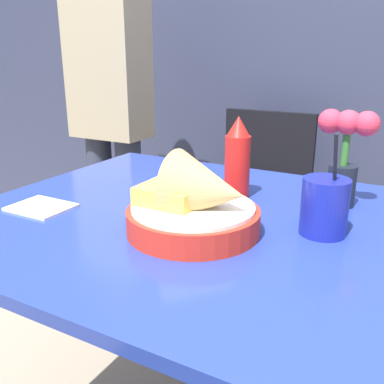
{
  "coord_description": "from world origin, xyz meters",
  "views": [
    {
      "loc": [
        0.45,
        -0.78,
        1.1
      ],
      "look_at": [
        0.04,
        -0.03,
        0.82
      ],
      "focal_mm": 40.0,
      "sensor_mm": 36.0,
      "label": 1
    }
  ],
  "objects_px": {
    "flower_vase": "(345,151)",
    "person_standing": "(110,103)",
    "drink_cup": "(324,208)",
    "chair_far_window": "(259,193)",
    "ketchup_bottle": "(237,159)",
    "food_basket": "(198,206)"
  },
  "relations": [
    {
      "from": "flower_vase",
      "to": "person_standing",
      "type": "relative_size",
      "value": 0.14
    },
    {
      "from": "drink_cup",
      "to": "person_standing",
      "type": "height_order",
      "value": "person_standing"
    },
    {
      "from": "chair_far_window",
      "to": "flower_vase",
      "type": "bearing_deg",
      "value": -57.29
    },
    {
      "from": "chair_far_window",
      "to": "flower_vase",
      "type": "xyz_separation_m",
      "value": [
        0.44,
        -0.69,
        0.37
      ]
    },
    {
      "from": "ketchup_bottle",
      "to": "chair_far_window",
      "type": "bearing_deg",
      "value": 105.36
    },
    {
      "from": "food_basket",
      "to": "drink_cup",
      "type": "height_order",
      "value": "drink_cup"
    },
    {
      "from": "ketchup_bottle",
      "to": "drink_cup",
      "type": "bearing_deg",
      "value": -28.37
    },
    {
      "from": "food_basket",
      "to": "flower_vase",
      "type": "bearing_deg",
      "value": 54.66
    },
    {
      "from": "chair_far_window",
      "to": "flower_vase",
      "type": "relative_size",
      "value": 3.89
    },
    {
      "from": "flower_vase",
      "to": "food_basket",
      "type": "bearing_deg",
      "value": -125.34
    },
    {
      "from": "drink_cup",
      "to": "flower_vase",
      "type": "distance_m",
      "value": 0.2
    },
    {
      "from": "ketchup_bottle",
      "to": "food_basket",
      "type": "bearing_deg",
      "value": -84.87
    },
    {
      "from": "food_basket",
      "to": "ketchup_bottle",
      "type": "distance_m",
      "value": 0.25
    },
    {
      "from": "flower_vase",
      "to": "ketchup_bottle",
      "type": "bearing_deg",
      "value": -166.04
    },
    {
      "from": "drink_cup",
      "to": "person_standing",
      "type": "distance_m",
      "value": 1.2
    },
    {
      "from": "chair_far_window",
      "to": "drink_cup",
      "type": "xyz_separation_m",
      "value": [
        0.44,
        -0.88,
        0.29
      ]
    },
    {
      "from": "food_basket",
      "to": "person_standing",
      "type": "height_order",
      "value": "person_standing"
    },
    {
      "from": "ketchup_bottle",
      "to": "flower_vase",
      "type": "distance_m",
      "value": 0.25
    },
    {
      "from": "chair_far_window",
      "to": "person_standing",
      "type": "bearing_deg",
      "value": -155.59
    },
    {
      "from": "food_basket",
      "to": "chair_far_window",
      "type": "bearing_deg",
      "value": 102.91
    },
    {
      "from": "food_basket",
      "to": "drink_cup",
      "type": "bearing_deg",
      "value": 27.88
    },
    {
      "from": "flower_vase",
      "to": "drink_cup",
      "type": "bearing_deg",
      "value": -89.24
    }
  ]
}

